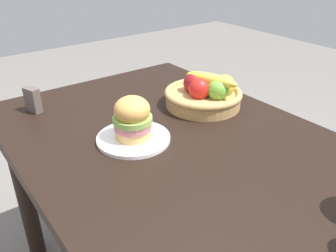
# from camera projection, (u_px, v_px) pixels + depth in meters

# --- Properties ---
(dining_table) EXTENTS (1.40, 0.90, 0.75)m
(dining_table) POSITION_uv_depth(u_px,v_px,m) (186.00, 174.00, 1.12)
(dining_table) COLOR black
(dining_table) RESTS_ON ground_plane
(plate) EXTENTS (0.23, 0.23, 0.01)m
(plate) POSITION_uv_depth(u_px,v_px,m) (134.00, 138.00, 1.11)
(plate) COLOR white
(plate) RESTS_ON dining_table
(sandwich) EXTENTS (0.12, 0.12, 0.13)m
(sandwich) POSITION_uv_depth(u_px,v_px,m) (132.00, 118.00, 1.08)
(sandwich) COLOR #DBAD60
(sandwich) RESTS_ON plate
(fruit_basket) EXTENTS (0.29, 0.29, 0.13)m
(fruit_basket) POSITION_uv_depth(u_px,v_px,m) (205.00, 93.00, 1.32)
(fruit_basket) COLOR tan
(fruit_basket) RESTS_ON dining_table
(napkin_holder) EXTENTS (0.07, 0.05, 0.09)m
(napkin_holder) POSITION_uv_depth(u_px,v_px,m) (33.00, 100.00, 1.28)
(napkin_holder) COLOR #594C47
(napkin_holder) RESTS_ON dining_table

